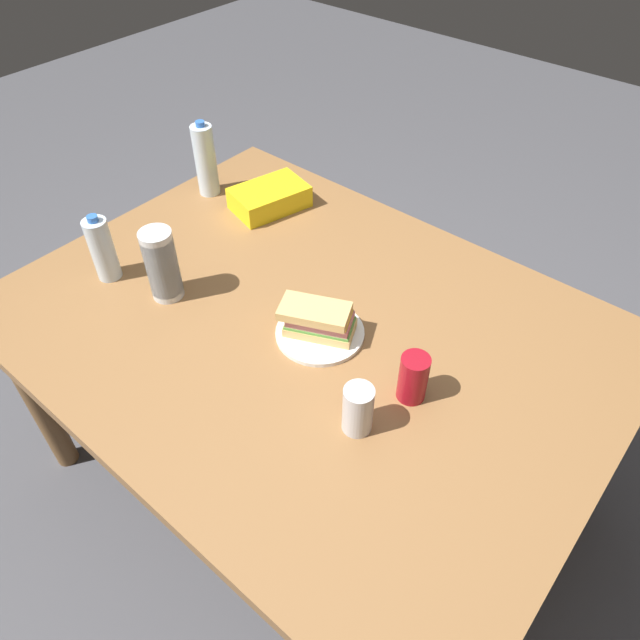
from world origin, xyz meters
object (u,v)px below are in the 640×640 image
object	(u,v)px
paper_plate	(320,333)
soda_can_red	(413,378)
dining_table	(306,344)
sandwich	(318,319)
plastic_cup_stack	(162,265)
soda_can_silver	(358,409)
chip_bag	(270,198)
water_bottle_tall	(205,160)
water_bottle_spare	(102,249)

from	to	relation	value
paper_plate	soda_can_red	world-z (taller)	soda_can_red
dining_table	sandwich	size ratio (longest dim) A/B	7.63
dining_table	plastic_cup_stack	bearing A→B (deg)	23.47
soda_can_red	soda_can_silver	xyz separation A→B (m)	(0.04, 0.15, 0.00)
sandwich	chip_bag	world-z (taller)	sandwich
water_bottle_tall	plastic_cup_stack	size ratio (longest dim) A/B	1.21
sandwich	water_bottle_spare	distance (m)	0.63
sandwich	soda_can_silver	xyz separation A→B (m)	(-0.24, 0.16, 0.01)
dining_table	plastic_cup_stack	size ratio (longest dim) A/B	7.54
paper_plate	sandwich	size ratio (longest dim) A/B	1.11
water_bottle_tall	soda_can_silver	world-z (taller)	water_bottle_tall
paper_plate	soda_can_silver	bearing A→B (deg)	146.03
paper_plate	water_bottle_tall	bearing A→B (deg)	-20.96
dining_table	chip_bag	bearing A→B (deg)	-36.73
soda_can_red	chip_bag	world-z (taller)	soda_can_red
dining_table	soda_can_red	bearing A→B (deg)	176.15
soda_can_red	plastic_cup_stack	bearing A→B (deg)	10.81
chip_bag	water_bottle_spare	bearing A→B (deg)	4.20
soda_can_red	water_bottle_tall	world-z (taller)	water_bottle_tall
water_bottle_tall	soda_can_red	bearing A→B (deg)	163.86
soda_can_red	soda_can_silver	size ratio (longest dim) A/B	1.00
chip_bag	water_bottle_spare	xyz separation A→B (m)	(0.10, 0.54, 0.06)
sandwich	plastic_cup_stack	world-z (taller)	plastic_cup_stack
dining_table	paper_plate	distance (m)	0.10
soda_can_silver	dining_table	bearing A→B (deg)	-29.94
paper_plate	soda_can_silver	distance (m)	0.30
chip_bag	soda_can_red	bearing A→B (deg)	80.76
dining_table	chip_bag	distance (m)	0.56
plastic_cup_stack	soda_can_silver	world-z (taller)	plastic_cup_stack
paper_plate	soda_can_red	bearing A→B (deg)	176.84
plastic_cup_stack	soda_can_red	bearing A→B (deg)	-169.19
sandwich	water_bottle_tall	size ratio (longest dim) A/B	0.81
soda_can_red	water_bottle_tall	bearing A→B (deg)	-16.14
water_bottle_tall	dining_table	bearing A→B (deg)	158.02
paper_plate	soda_can_red	xyz separation A→B (m)	(-0.28, 0.02, 0.05)
dining_table	plastic_cup_stack	world-z (taller)	plastic_cup_stack
sandwich	soda_can_red	xyz separation A→B (m)	(-0.28, 0.01, 0.01)
sandwich	water_bottle_spare	size ratio (longest dim) A/B	1.01
water_bottle_spare	soda_can_silver	bearing A→B (deg)	-177.31
plastic_cup_stack	water_bottle_spare	xyz separation A→B (m)	(0.19, 0.05, -0.01)
dining_table	soda_can_silver	world-z (taller)	soda_can_silver
soda_can_red	plastic_cup_stack	world-z (taller)	plastic_cup_stack
paper_plate	sandwich	world-z (taller)	sandwich
sandwich	dining_table	bearing A→B (deg)	-11.46
water_bottle_tall	water_bottle_spare	size ratio (longest dim) A/B	1.24
paper_plate	plastic_cup_stack	xyz separation A→B (m)	(0.41, 0.15, 0.10)
chip_bag	soda_can_silver	xyz separation A→B (m)	(-0.73, 0.50, 0.03)
chip_bag	water_bottle_spare	size ratio (longest dim) A/B	1.16
paper_plate	water_bottle_spare	xyz separation A→B (m)	(0.60, 0.20, 0.09)
plastic_cup_stack	water_bottle_spare	bearing A→B (deg)	16.32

